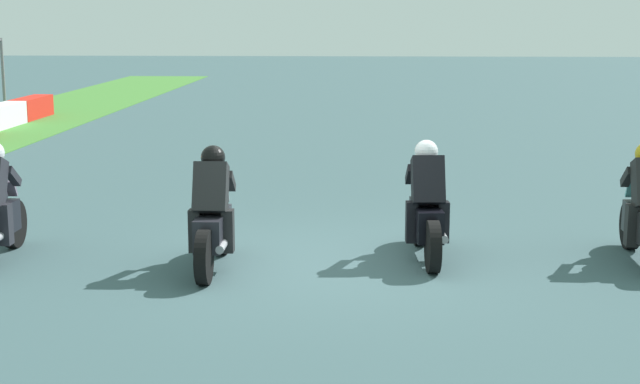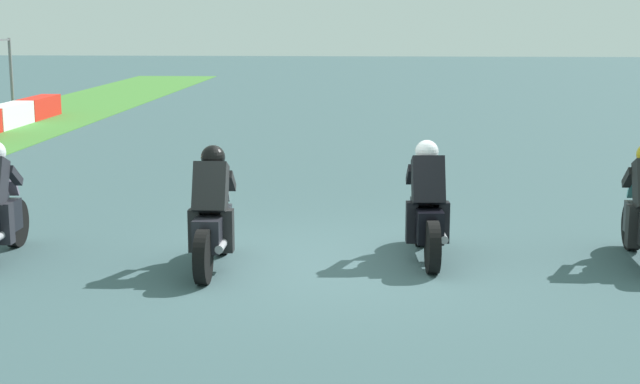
# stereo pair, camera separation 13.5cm
# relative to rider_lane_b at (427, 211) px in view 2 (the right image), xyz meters

# --- Properties ---
(ground_plane) EXTENTS (120.00, 120.00, 0.00)m
(ground_plane) POSITION_rel_rider_lane_b_xyz_m (-0.34, 1.25, -0.62)
(ground_plane) COLOR #3A5357
(rider_lane_b) EXTENTS (2.04, 0.55, 1.51)m
(rider_lane_b) POSITION_rel_rider_lane_b_xyz_m (0.00, 0.00, 0.00)
(rider_lane_b) COLOR black
(rider_lane_b) RESTS_ON ground_plane
(rider_lane_c) EXTENTS (2.04, 0.54, 1.51)m
(rider_lane_c) POSITION_rel_rider_lane_b_xyz_m (-0.64, 2.63, 0.00)
(rider_lane_c) COLOR black
(rider_lane_c) RESTS_ON ground_plane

